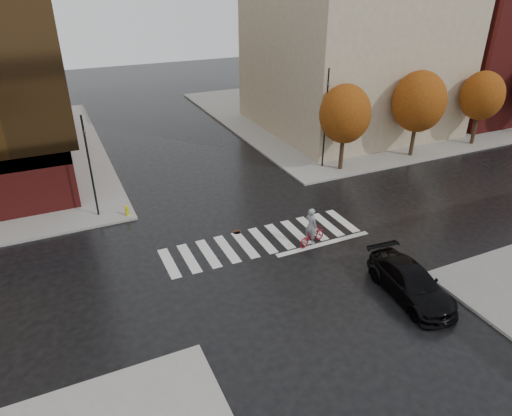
{
  "coord_description": "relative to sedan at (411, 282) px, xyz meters",
  "views": [
    {
      "loc": [
        -9.77,
        -19.7,
        13.74
      ],
      "look_at": [
        -0.26,
        0.83,
        2.0
      ],
      "focal_mm": 32.0,
      "sensor_mm": 36.0,
      "label": 1
    }
  ],
  "objects": [
    {
      "name": "traffic_light_nw",
      "position": [
        -12.3,
        14.4,
        2.95
      ],
      "size": [
        0.19,
        0.17,
        6.39
      ],
      "rotation": [
        0.0,
        0.0,
        -1.88
      ],
      "color": "black",
      "rests_on": "sidewalk_nw"
    },
    {
      "name": "building_ne_brick",
      "position": [
        28.84,
        22.95,
        6.4
      ],
      "size": [
        14.0,
        14.0,
        14.0
      ],
      "primitive_type": "cube",
      "color": "maroon",
      "rests_on": "sidewalk_ne"
    },
    {
      "name": "tree_ne_a",
      "position": [
        5.84,
        14.35,
        3.71
      ],
      "size": [
        3.8,
        3.8,
        6.5
      ],
      "color": "#2E2314",
      "rests_on": "sidewalk_ne"
    },
    {
      "name": "cyclist",
      "position": [
        -1.83,
        5.95,
        0.02
      ],
      "size": [
        2.12,
        1.3,
        2.27
      ],
      "rotation": [
        0.0,
        0.0,
        1.9
      ],
      "color": "maroon",
      "rests_on": "ground"
    },
    {
      "name": "tree_ne_b",
      "position": [
        12.84,
        14.35,
        3.87
      ],
      "size": [
        4.2,
        4.2,
        6.89
      ],
      "color": "#2E2314",
      "rests_on": "sidewalk_ne"
    },
    {
      "name": "crosswalk",
      "position": [
        -4.16,
        7.45,
        -0.75
      ],
      "size": [
        12.0,
        3.0,
        0.01
      ],
      "primitive_type": "cube",
      "color": "silver",
      "rests_on": "ground"
    },
    {
      "name": "tree_ne_c",
      "position": [
        19.84,
        14.35,
        3.62
      ],
      "size": [
        3.6,
        3.6,
        6.31
      ],
      "color": "#2E2314",
      "rests_on": "sidewalk_ne"
    },
    {
      "name": "ground",
      "position": [
        -4.16,
        6.95,
        -0.75
      ],
      "size": [
        120.0,
        120.0,
        0.0
      ],
      "primitive_type": "plane",
      "color": "black",
      "rests_on": "ground"
    },
    {
      "name": "manhole",
      "position": [
        -5.15,
        8.95,
        -0.74
      ],
      "size": [
        0.69,
        0.69,
        0.01
      ],
      "primitive_type": "cylinder",
      "rotation": [
        0.0,
        0.0,
        -0.25
      ],
      "color": "#472919",
      "rests_on": "ground"
    },
    {
      "name": "sedan",
      "position": [
        0.0,
        0.0,
        0.0
      ],
      "size": [
        2.53,
        5.33,
        1.5
      ],
      "primitive_type": "imported",
      "rotation": [
        0.0,
        0.0,
        -0.08
      ],
      "color": "black",
      "rests_on": "ground"
    },
    {
      "name": "traffic_light_ne",
      "position": [
        4.84,
        15.37,
        3.7
      ],
      "size": [
        0.19,
        0.22,
        7.51
      ],
      "rotation": [
        0.0,
        0.0,
        2.91
      ],
      "color": "black",
      "rests_on": "sidewalk_ne"
    },
    {
      "name": "sidewalk_ne",
      "position": [
        16.84,
        27.95,
        -0.68
      ],
      "size": [
        30.0,
        30.0,
        0.15
      ],
      "primitive_type": "cube",
      "color": "gray",
      "rests_on": "ground"
    },
    {
      "name": "fire_hydrant",
      "position": [
        -10.66,
        13.54,
        -0.23
      ],
      "size": [
        0.24,
        0.24,
        0.68
      ],
      "color": "#C5C50B",
      "rests_on": "sidewalk_nw"
    },
    {
      "name": "building_ne_tan",
      "position": [
        12.84,
        23.95,
        8.4
      ],
      "size": [
        16.0,
        16.0,
        18.0
      ],
      "primitive_type": "cube",
      "color": "tan",
      "rests_on": "sidewalk_ne"
    }
  ]
}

